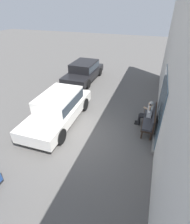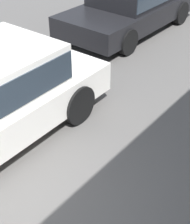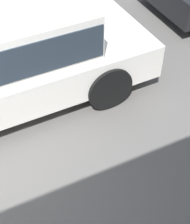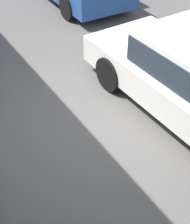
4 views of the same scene
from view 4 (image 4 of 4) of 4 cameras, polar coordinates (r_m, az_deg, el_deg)
The scene contains 1 object.
ground_plane at distance 6.23m, azimuth 0.89°, elevation -0.96°, with size 60.00×60.00×0.00m, color #565451.
Camera 4 is at (-3.97, 2.60, 4.03)m, focal length 55.00 mm.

